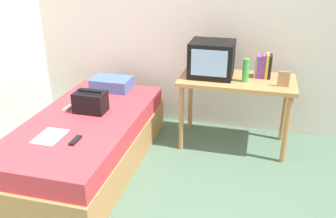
{
  "coord_description": "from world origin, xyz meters",
  "views": [
    {
      "loc": [
        0.69,
        -2.03,
        1.96
      ],
      "look_at": [
        -0.09,
        1.01,
        0.57
      ],
      "focal_mm": 38.69,
      "sensor_mm": 36.0,
      "label": 1
    }
  ],
  "objects_px": {
    "tv": "(212,59)",
    "picture_frame": "(284,79)",
    "water_bottle": "(246,70)",
    "pillow": "(112,84)",
    "desk": "(236,87)",
    "handbag": "(90,102)",
    "book_row": "(263,66)",
    "remote_silver": "(68,108)",
    "bed": "(87,142)",
    "remote_dark": "(75,140)",
    "magazine": "(50,136)"
  },
  "relations": [
    {
      "from": "tv",
      "to": "desk",
      "type": "bearing_deg",
      "value": -3.41
    },
    {
      "from": "tv",
      "to": "handbag",
      "type": "bearing_deg",
      "value": -149.37
    },
    {
      "from": "picture_frame",
      "to": "pillow",
      "type": "relative_size",
      "value": 0.35
    },
    {
      "from": "tv",
      "to": "pillow",
      "type": "height_order",
      "value": "tv"
    },
    {
      "from": "book_row",
      "to": "pillow",
      "type": "xyz_separation_m",
      "value": [
        -1.62,
        -0.1,
        -0.3
      ]
    },
    {
      "from": "book_row",
      "to": "remote_dark",
      "type": "xyz_separation_m",
      "value": [
        -1.45,
        -1.31,
        -0.35
      ]
    },
    {
      "from": "desk",
      "to": "remote_silver",
      "type": "xyz_separation_m",
      "value": [
        -1.59,
        -0.63,
        -0.14
      ]
    },
    {
      "from": "picture_frame",
      "to": "handbag",
      "type": "relative_size",
      "value": 0.5
    },
    {
      "from": "picture_frame",
      "to": "remote_dark",
      "type": "xyz_separation_m",
      "value": [
        -1.64,
        -1.08,
        -0.31
      ]
    },
    {
      "from": "bed",
      "to": "magazine",
      "type": "height_order",
      "value": "magazine"
    },
    {
      "from": "pillow",
      "to": "handbag",
      "type": "bearing_deg",
      "value": -86.27
    },
    {
      "from": "picture_frame",
      "to": "remote_dark",
      "type": "distance_m",
      "value": 1.99
    },
    {
      "from": "tv",
      "to": "magazine",
      "type": "distance_m",
      "value": 1.73
    },
    {
      "from": "tv",
      "to": "remote_dark",
      "type": "relative_size",
      "value": 2.82
    },
    {
      "from": "bed",
      "to": "pillow",
      "type": "bearing_deg",
      "value": 92.75
    },
    {
      "from": "desk",
      "to": "book_row",
      "type": "bearing_deg",
      "value": 23.54
    },
    {
      "from": "magazine",
      "to": "remote_silver",
      "type": "bearing_deg",
      "value": 103.99
    },
    {
      "from": "book_row",
      "to": "remote_silver",
      "type": "height_order",
      "value": "book_row"
    },
    {
      "from": "water_bottle",
      "to": "pillow",
      "type": "bearing_deg",
      "value": 176.89
    },
    {
      "from": "bed",
      "to": "book_row",
      "type": "height_order",
      "value": "book_row"
    },
    {
      "from": "remote_silver",
      "to": "bed",
      "type": "bearing_deg",
      "value": -29.58
    },
    {
      "from": "tv",
      "to": "magazine",
      "type": "xyz_separation_m",
      "value": [
        -1.18,
        -1.2,
        -0.43
      ]
    },
    {
      "from": "tv",
      "to": "remote_dark",
      "type": "height_order",
      "value": "tv"
    },
    {
      "from": "water_bottle",
      "to": "handbag",
      "type": "bearing_deg",
      "value": -159.1
    },
    {
      "from": "water_bottle",
      "to": "handbag",
      "type": "xyz_separation_m",
      "value": [
        -1.42,
        -0.54,
        -0.26
      ]
    },
    {
      "from": "magazine",
      "to": "desk",
      "type": "bearing_deg",
      "value": 39.24
    },
    {
      "from": "desk",
      "to": "remote_silver",
      "type": "height_order",
      "value": "desk"
    },
    {
      "from": "pillow",
      "to": "remote_dark",
      "type": "xyz_separation_m",
      "value": [
        0.18,
        -1.21,
        -0.06
      ]
    },
    {
      "from": "water_bottle",
      "to": "handbag",
      "type": "distance_m",
      "value": 1.54
    },
    {
      "from": "bed",
      "to": "picture_frame",
      "type": "distance_m",
      "value": 1.98
    },
    {
      "from": "tv",
      "to": "remote_silver",
      "type": "relative_size",
      "value": 3.06
    },
    {
      "from": "bed",
      "to": "tv",
      "type": "bearing_deg",
      "value": 36.07
    },
    {
      "from": "desk",
      "to": "handbag",
      "type": "height_order",
      "value": "desk"
    },
    {
      "from": "desk",
      "to": "magazine",
      "type": "relative_size",
      "value": 4.0
    },
    {
      "from": "pillow",
      "to": "water_bottle",
      "type": "bearing_deg",
      "value": -3.11
    },
    {
      "from": "picture_frame",
      "to": "handbag",
      "type": "distance_m",
      "value": 1.86
    },
    {
      "from": "desk",
      "to": "water_bottle",
      "type": "xyz_separation_m",
      "value": [
        0.08,
        -0.07,
        0.21
      ]
    },
    {
      "from": "bed",
      "to": "magazine",
      "type": "relative_size",
      "value": 6.9
    },
    {
      "from": "bed",
      "to": "remote_dark",
      "type": "xyz_separation_m",
      "value": [
        0.14,
        -0.44,
        0.27
      ]
    },
    {
      "from": "tv",
      "to": "handbag",
      "type": "relative_size",
      "value": 1.47
    },
    {
      "from": "water_bottle",
      "to": "remote_silver",
      "type": "xyz_separation_m",
      "value": [
        -1.67,
        -0.55,
        -0.35
      ]
    },
    {
      "from": "water_bottle",
      "to": "magazine",
      "type": "bearing_deg",
      "value": -144.08
    },
    {
      "from": "magazine",
      "to": "remote_dark",
      "type": "xyz_separation_m",
      "value": [
        0.25,
        -0.02,
        0.01
      ]
    },
    {
      "from": "tv",
      "to": "picture_frame",
      "type": "distance_m",
      "value": 0.73
    },
    {
      "from": "book_row",
      "to": "bed",
      "type": "bearing_deg",
      "value": -151.2
    },
    {
      "from": "desk",
      "to": "magazine",
      "type": "distance_m",
      "value": 1.88
    },
    {
      "from": "remote_silver",
      "to": "pillow",
      "type": "bearing_deg",
      "value": 71.8
    },
    {
      "from": "pillow",
      "to": "magazine",
      "type": "xyz_separation_m",
      "value": [
        -0.07,
        -1.19,
        -0.06
      ]
    },
    {
      "from": "book_row",
      "to": "remote_silver",
      "type": "relative_size",
      "value": 1.72
    },
    {
      "from": "magazine",
      "to": "remote_silver",
      "type": "distance_m",
      "value": 0.57
    }
  ]
}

